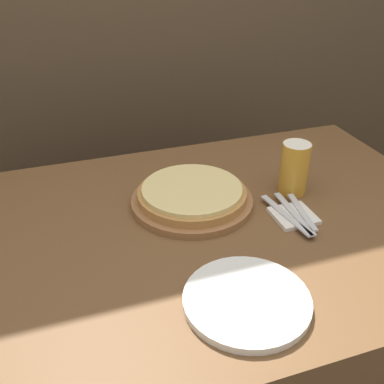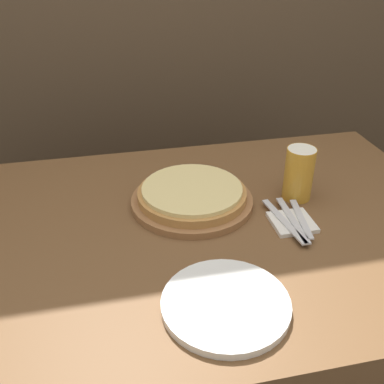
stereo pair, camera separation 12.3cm
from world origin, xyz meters
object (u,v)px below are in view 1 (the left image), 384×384
Objects in this scene: beer_glass at (295,166)px; dinner_knife at (294,213)px; pizza_on_board at (192,196)px; fork at (286,215)px; dinner_plate at (247,300)px; spoon at (302,212)px.

beer_glass is 0.16m from dinner_knife.
beer_glass is at bearing -5.07° from pizza_on_board.
beer_glass is 0.72× the size of dinner_knife.
fork is at bearing -125.46° from beer_glass.
beer_glass is 0.72× the size of fork.
dinner_knife is (0.26, 0.26, 0.01)m from dinner_plate.
fork is (-0.09, -0.13, -0.07)m from beer_glass.
beer_glass reaches higher than spoon.
fork is at bearing -180.00° from spoon.
dinner_plate is 1.25× the size of fork.
dinner_knife is at bearing -180.00° from spoon.
beer_glass is 0.57× the size of dinner_plate.
fork is 1.00× the size of dinner_knife.
fork is at bearing 47.70° from dinner_plate.
dinner_plate is (-0.02, -0.41, -0.02)m from pizza_on_board.
beer_glass is at bearing 54.54° from fork.
beer_glass is at bearing 49.84° from dinner_plate.
beer_glass is (0.31, -0.03, 0.06)m from pizza_on_board.
pizza_on_board is at bearing 149.59° from spoon.
pizza_on_board is 2.23× the size of beer_glass.
pizza_on_board reaches higher than spoon.
spoon is at bearing 42.15° from dinner_plate.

